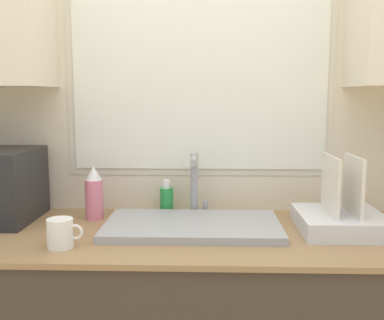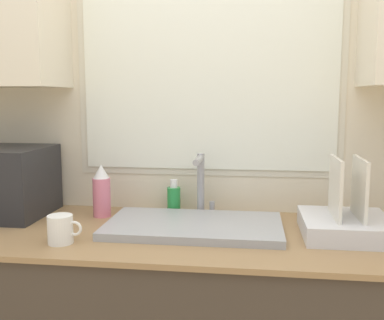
{
  "view_description": "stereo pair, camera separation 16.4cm",
  "coord_description": "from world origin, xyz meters",
  "px_view_note": "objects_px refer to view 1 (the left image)",
  "views": [
    {
      "loc": [
        0.03,
        -1.32,
        1.41
      ],
      "look_at": [
        -0.02,
        0.3,
        1.18
      ],
      "focal_mm": 42.0,
      "sensor_mm": 36.0,
      "label": 1
    },
    {
      "loc": [
        0.19,
        -1.31,
        1.41
      ],
      "look_at": [
        -0.02,
        0.3,
        1.18
      ],
      "focal_mm": 42.0,
      "sensor_mm": 36.0,
      "label": 2
    }
  ],
  "objects_px": {
    "faucet": "(195,179)",
    "dish_rack": "(341,217)",
    "soap_bottle": "(167,199)",
    "mug_near_sink": "(61,233)",
    "spray_bottle": "(94,194)"
  },
  "relations": [
    {
      "from": "faucet",
      "to": "dish_rack",
      "type": "height_order",
      "value": "dish_rack"
    },
    {
      "from": "dish_rack",
      "to": "faucet",
      "type": "bearing_deg",
      "value": 159.98
    },
    {
      "from": "soap_bottle",
      "to": "mug_near_sink",
      "type": "xyz_separation_m",
      "value": [
        -0.32,
        -0.46,
        -0.01
      ]
    },
    {
      "from": "faucet",
      "to": "dish_rack",
      "type": "distance_m",
      "value": 0.61
    },
    {
      "from": "dish_rack",
      "to": "soap_bottle",
      "type": "height_order",
      "value": "dish_rack"
    },
    {
      "from": "dish_rack",
      "to": "spray_bottle",
      "type": "height_order",
      "value": "dish_rack"
    },
    {
      "from": "faucet",
      "to": "mug_near_sink",
      "type": "xyz_separation_m",
      "value": [
        -0.44,
        -0.43,
        -0.11
      ]
    },
    {
      "from": "dish_rack",
      "to": "spray_bottle",
      "type": "relative_size",
      "value": 1.5
    },
    {
      "from": "soap_bottle",
      "to": "spray_bottle",
      "type": "bearing_deg",
      "value": -162.01
    },
    {
      "from": "faucet",
      "to": "dish_rack",
      "type": "xyz_separation_m",
      "value": [
        0.56,
        -0.2,
        -0.11
      ]
    },
    {
      "from": "faucet",
      "to": "spray_bottle",
      "type": "height_order",
      "value": "faucet"
    },
    {
      "from": "spray_bottle",
      "to": "faucet",
      "type": "bearing_deg",
      "value": 8.09
    },
    {
      "from": "faucet",
      "to": "dish_rack",
      "type": "relative_size",
      "value": 0.8
    },
    {
      "from": "faucet",
      "to": "mug_near_sink",
      "type": "relative_size",
      "value": 2.18
    },
    {
      "from": "faucet",
      "to": "mug_near_sink",
      "type": "height_order",
      "value": "faucet"
    }
  ]
}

